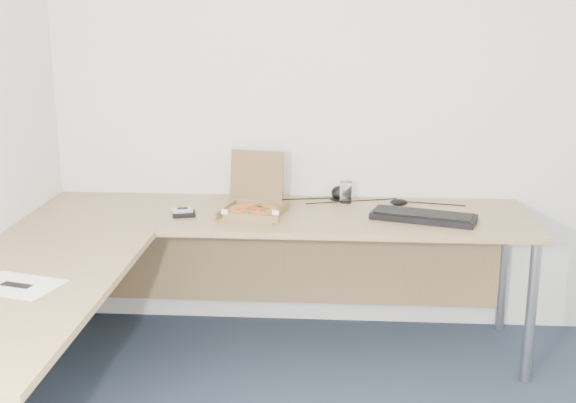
# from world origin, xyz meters

# --- Properties ---
(room_shell) EXTENTS (3.50, 3.50, 2.50)m
(room_shell) POSITION_xyz_m (0.00, 0.00, 1.25)
(room_shell) COLOR silver
(room_shell) RESTS_ON ground
(desk) EXTENTS (2.50, 2.20, 0.73)m
(desk) POSITION_xyz_m (-0.82, 0.97, 0.70)
(desk) COLOR #A58151
(desk) RESTS_ON ground
(pizza_box) EXTENTS (0.28, 0.33, 0.29)m
(pizza_box) POSITION_xyz_m (-0.63, 1.37, 0.76)
(pizza_box) COLOR olive
(pizza_box) RESTS_ON desk
(drinking_glass) EXTENTS (0.06, 0.06, 0.11)m
(drinking_glass) POSITION_xyz_m (-0.17, 1.61, 0.79)
(drinking_glass) COLOR white
(drinking_glass) RESTS_ON desk
(keyboard) EXTENTS (0.53, 0.32, 0.03)m
(keyboard) POSITION_xyz_m (0.21, 1.31, 0.75)
(keyboard) COLOR black
(keyboard) RESTS_ON desk
(mouse) EXTENTS (0.10, 0.07, 0.03)m
(mouse) POSITION_xyz_m (0.11, 1.58, 0.75)
(mouse) COLOR black
(mouse) RESTS_ON desk
(wallet) EXTENTS (0.13, 0.12, 0.02)m
(wallet) POSITION_xyz_m (-0.97, 1.31, 0.74)
(wallet) COLOR black
(wallet) RESTS_ON desk
(phone) EXTENTS (0.11, 0.08, 0.02)m
(phone) POSITION_xyz_m (-0.98, 1.31, 0.76)
(phone) COLOR #B2B5BA
(phone) RESTS_ON wallet
(paper_sheet) EXTENTS (0.36, 0.30, 0.00)m
(paper_sheet) POSITION_xyz_m (-1.40, 0.33, 0.73)
(paper_sheet) COLOR white
(paper_sheet) RESTS_ON desk
(dome_speaker) EXTENTS (0.10, 0.10, 0.08)m
(dome_speaker) POSITION_xyz_m (-0.20, 1.68, 0.77)
(dome_speaker) COLOR black
(dome_speaker) RESTS_ON desk
(cable_bundle) EXTENTS (0.55, 0.11, 0.01)m
(cable_bundle) POSITION_xyz_m (-0.13, 1.64, 0.73)
(cable_bundle) COLOR black
(cable_bundle) RESTS_ON desk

